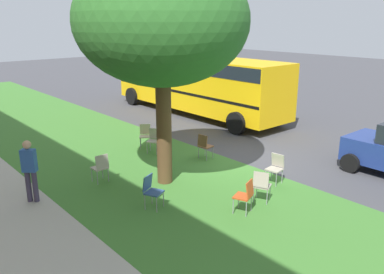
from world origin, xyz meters
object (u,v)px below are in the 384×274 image
chair_2 (154,138)px  chair_6 (276,166)px  chair_0 (204,145)px  chair_1 (245,194)px  chair_5 (101,166)px  chair_7 (151,189)px  chair_4 (262,184)px  street_tree (162,22)px  chair_3 (145,134)px  pedestrian_0 (30,169)px  school_bus (196,79)px

chair_2 → chair_6: (-4.65, -1.04, 0.00)m
chair_0 → chair_1: (-3.64, 1.97, 0.00)m
chair_0 → chair_1: size_ratio=1.00×
chair_5 → chair_7: same height
chair_4 → chair_5: (3.96, 2.53, 0.00)m
street_tree → chair_7: (-1.14, 1.29, -4.05)m
chair_5 → chair_4: bearing=-147.4°
street_tree → chair_4: 5.03m
chair_6 → chair_3: bearing=9.8°
chair_6 → chair_7: 3.85m
chair_0 → chair_7: bearing=117.8°
street_tree → pedestrian_0: 5.17m
chair_0 → chair_3: (2.45, 0.78, 0.00)m
chair_5 → pedestrian_0: size_ratio=0.52×
chair_7 → pedestrian_0: 3.24m
chair_7 → chair_1: bearing=-138.1°
chair_2 → chair_4: 5.24m
chair_0 → chair_3: 2.57m
school_bus → pedestrian_0: 11.24m
chair_1 → chair_7: bearing=41.9°
chair_0 → pedestrian_0: bearing=85.0°
street_tree → chair_3: size_ratio=7.20×
chair_0 → chair_2: bearing=27.2°
chair_5 → chair_6: size_ratio=1.00×
chair_2 → pedestrian_0: bearing=104.3°
chair_5 → street_tree: bearing=-129.4°
chair_6 → chair_2: bearing=12.6°
pedestrian_0 → street_tree: bearing=-109.6°
chair_5 → school_bus: (4.94, -8.08, 1.24)m
pedestrian_0 → chair_4: bearing=-131.4°
chair_1 → chair_4: bearing=-79.9°
chair_0 → school_bus: (5.41, -4.37, 1.24)m
chair_5 → chair_0: bearing=-97.2°
chair_2 → chair_1: bearing=168.6°
chair_0 → school_bus: bearing=-38.9°
chair_0 → chair_2: same height
chair_6 → school_bus: (8.32, -4.22, 1.24)m
street_tree → chair_6: (-2.19, -2.41, -4.05)m
chair_3 → pedestrian_0: (-1.94, 4.93, 0.41)m
street_tree → chair_5: size_ratio=7.20×
chair_1 → chair_5: bearing=23.0°
chair_4 → chair_6: bearing=-66.6°
school_bus → pedestrian_0: (-4.90, 10.08, -0.83)m
chair_0 → school_bus: size_ratio=0.08×
school_bus → chair_1: bearing=145.0°
chair_0 → chair_1: bearing=151.5°
chair_1 → chair_3: 6.20m
street_tree → chair_7: size_ratio=7.20×
school_bus → chair_7: bearing=132.6°
street_tree → chair_2: bearing=-29.1°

